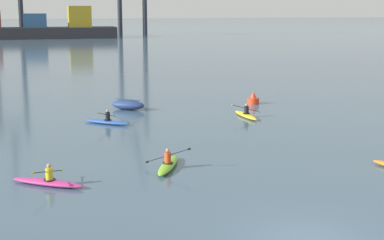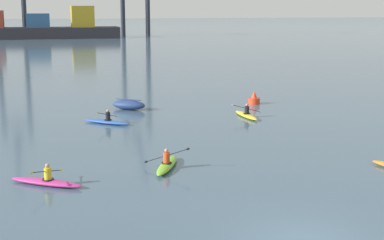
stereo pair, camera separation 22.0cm
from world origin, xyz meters
The scene contains 7 objects.
container_barge centered at (-7.59, 129.04, 2.45)m, with size 38.81×8.48×7.84m.
capsized_dinghy centered at (-1.75, 25.16, 0.35)m, with size 2.75×2.43×0.76m.
channel_buoy centered at (8.02, 25.17, 0.36)m, with size 0.90×0.90×1.00m.
kayak_lime centered at (-2.40, 9.36, 0.17)m, with size 2.01×3.34×1.04m.
kayak_yellow centered at (5.52, 20.16, 0.17)m, with size 2.22×3.43×0.98m.
kayak_blue centered at (-3.90, 20.32, 0.17)m, with size 2.96×2.68×0.97m.
kayak_magenta centered at (-7.84, 8.11, 0.17)m, with size 3.13×2.43×0.95m.
Camera 2 is at (-7.84, -15.43, 7.28)m, focal length 53.07 mm.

